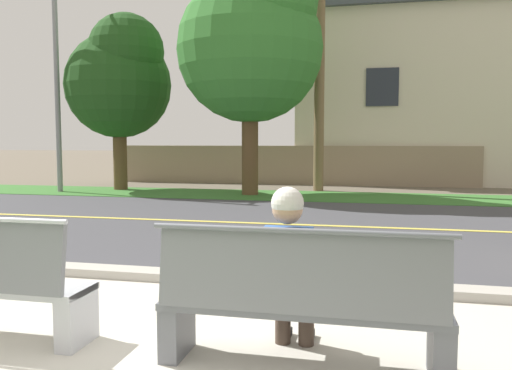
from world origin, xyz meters
name	(u,v)px	position (x,y,z in m)	size (l,w,h in m)	color
ground_plane	(288,213)	(0.00, 8.00, 0.00)	(140.00, 140.00, 0.00)	#665B4C
sidewalk_pavement	(123,353)	(0.00, 0.40, 0.01)	(44.00, 3.60, 0.01)	beige
curb_edge	(206,278)	(0.00, 2.35, 0.06)	(44.00, 0.30, 0.11)	#ADA89E
street_asphalt	(275,224)	(0.00, 6.50, 0.00)	(52.00, 8.00, 0.01)	#424247
road_centre_line	(275,224)	(0.00, 6.50, 0.01)	(48.00, 0.14, 0.01)	#E0CC4C
far_verge_grass	(308,196)	(0.00, 11.61, 0.01)	(48.00, 2.80, 0.02)	#38702D
bench_right	(301,305)	(1.31, 0.38, 0.46)	(1.96, 0.48, 1.01)	slate
seated_person_blue	(289,267)	(1.21, 0.55, 0.68)	(0.52, 0.68, 1.25)	#47382D
streetlamp	(60,53)	(-7.62, 11.40, 4.24)	(0.24, 2.10, 7.47)	gray
shade_tree_far_left	(121,77)	(-6.03, 12.22, 3.57)	(3.33, 3.33, 5.50)	brown
shade_tree_left	(254,38)	(-1.56, 11.55, 4.48)	(4.18, 4.18, 6.89)	brown
garden_wall	(290,165)	(-1.12, 15.57, 0.70)	(13.00, 0.36, 1.40)	gray
house_across_street	(445,93)	(4.55, 18.77, 3.46)	(11.93, 6.91, 6.82)	beige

